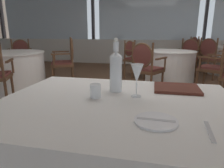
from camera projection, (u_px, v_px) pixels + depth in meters
The scene contains 20 objects.
ground_plane at pixel (128, 107), 3.09m from camera, with size 15.20×15.20×0.00m, color brown.
window_wall_far at pixel (146, 30), 6.78m from camera, with size 11.69×0.14×2.94m.
foreground_table at pixel (116, 156), 1.26m from camera, with size 1.40×1.07×0.73m.
side_plate at pixel (156, 121), 0.90m from camera, with size 0.20×0.20×0.01m, color white.
butter_knife at pixel (156, 120), 0.90m from camera, with size 0.17×0.02×0.00m, color silver.
dinner_fork at pixel (210, 131), 0.82m from camera, with size 0.18×0.02×0.00m, color silver.
water_bottle at pixel (116, 70), 1.34m from camera, with size 0.08×0.08×0.36m.
wine_glass at pixel (137, 74), 1.22m from camera, with size 0.08×0.08×0.21m.
water_tumbler at pixel (95, 91), 1.23m from camera, with size 0.06×0.06×0.09m, color white.
menu_book at pixel (176, 88), 1.41m from camera, with size 0.30×0.26×0.02m, color #512319.
background_table_0 at pixel (11, 70), 4.04m from camera, with size 1.36×1.36×0.73m.
dining_chair_0_0 at pixel (20, 55), 5.02m from camera, with size 0.64×0.61×0.94m.
dining_chair_0_3 at pixel (66, 58), 4.23m from camera, with size 0.61×0.64×1.00m.
background_table_1 at pixel (169, 68), 4.32m from camera, with size 1.05×1.05×0.73m.
dining_chair_1_0 at pixel (188, 55), 4.96m from camera, with size 0.65×0.63×0.95m.
dining_chair_1_1 at pixel (134, 56), 4.88m from camera, with size 0.63×0.65×0.92m.
dining_chair_1_2 at pixel (145, 65), 3.58m from camera, with size 0.65×0.63×0.95m.
dining_chair_1_3 at pixel (219, 64), 3.65m from camera, with size 0.63×0.65×0.96m.
dining_chair_3_0 at pixel (210, 55), 4.82m from camera, with size 0.66×0.66×0.98m.
dining_chair_3_3 at pixel (197, 50), 6.21m from camera, with size 0.66×0.66×0.97m.
Camera 1 is at (0.37, -2.88, 1.13)m, focal length 32.26 mm.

